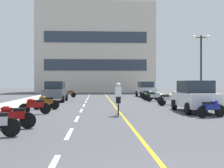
% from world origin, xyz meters
% --- Properties ---
extents(ground_plane, '(140.00, 140.00, 0.00)m').
position_xyz_m(ground_plane, '(0.00, 21.00, 0.00)').
color(ground_plane, '#47474C').
extents(curb_left, '(2.40, 72.00, 0.12)m').
position_xyz_m(curb_left, '(-7.20, 24.00, 0.06)').
color(curb_left, '#B7B2A8').
rests_on(curb_left, ground).
extents(curb_right, '(2.40, 72.00, 0.12)m').
position_xyz_m(curb_right, '(7.20, 24.00, 0.06)').
color(curb_right, '#B7B2A8').
rests_on(curb_right, ground).
extents(lane_dash_1, '(0.14, 2.20, 0.01)m').
position_xyz_m(lane_dash_1, '(-2.00, 6.00, 0.00)').
color(lane_dash_1, silver).
rests_on(lane_dash_1, ground).
extents(lane_dash_2, '(0.14, 2.20, 0.01)m').
position_xyz_m(lane_dash_2, '(-2.00, 10.00, 0.00)').
color(lane_dash_2, silver).
rests_on(lane_dash_2, ground).
extents(lane_dash_3, '(0.14, 2.20, 0.01)m').
position_xyz_m(lane_dash_3, '(-2.00, 14.00, 0.00)').
color(lane_dash_3, silver).
rests_on(lane_dash_3, ground).
extents(lane_dash_4, '(0.14, 2.20, 0.01)m').
position_xyz_m(lane_dash_4, '(-2.00, 18.00, 0.00)').
color(lane_dash_4, silver).
rests_on(lane_dash_4, ground).
extents(lane_dash_5, '(0.14, 2.20, 0.01)m').
position_xyz_m(lane_dash_5, '(-2.00, 22.00, 0.00)').
color(lane_dash_5, silver).
rests_on(lane_dash_5, ground).
extents(lane_dash_6, '(0.14, 2.20, 0.01)m').
position_xyz_m(lane_dash_6, '(-2.00, 26.00, 0.00)').
color(lane_dash_6, silver).
rests_on(lane_dash_6, ground).
extents(lane_dash_7, '(0.14, 2.20, 0.01)m').
position_xyz_m(lane_dash_7, '(-2.00, 30.00, 0.00)').
color(lane_dash_7, silver).
rests_on(lane_dash_7, ground).
extents(lane_dash_8, '(0.14, 2.20, 0.01)m').
position_xyz_m(lane_dash_8, '(-2.00, 34.00, 0.00)').
color(lane_dash_8, silver).
rests_on(lane_dash_8, ground).
extents(lane_dash_9, '(0.14, 2.20, 0.01)m').
position_xyz_m(lane_dash_9, '(-2.00, 38.00, 0.00)').
color(lane_dash_9, silver).
rests_on(lane_dash_9, ground).
extents(lane_dash_10, '(0.14, 2.20, 0.01)m').
position_xyz_m(lane_dash_10, '(-2.00, 42.00, 0.00)').
color(lane_dash_10, silver).
rests_on(lane_dash_10, ground).
extents(lane_dash_11, '(0.14, 2.20, 0.01)m').
position_xyz_m(lane_dash_11, '(-2.00, 46.00, 0.00)').
color(lane_dash_11, silver).
rests_on(lane_dash_11, ground).
extents(centre_line_yellow, '(0.12, 66.00, 0.01)m').
position_xyz_m(centre_line_yellow, '(0.25, 24.00, 0.00)').
color(centre_line_yellow, gold).
rests_on(centre_line_yellow, ground).
extents(office_building, '(20.37, 8.82, 15.52)m').
position_xyz_m(office_building, '(-1.13, 49.35, 7.76)').
color(office_building, beige).
rests_on(office_building, ground).
extents(street_lamp_mid, '(1.46, 0.36, 5.30)m').
position_xyz_m(street_lamp_mid, '(7.13, 18.61, 3.98)').
color(street_lamp_mid, black).
rests_on(street_lamp_mid, curb_right).
extents(parked_car_near, '(1.94, 4.21, 1.82)m').
position_xyz_m(parked_car_near, '(4.63, 12.81, 0.92)').
color(parked_car_near, black).
rests_on(parked_car_near, ground).
extents(parked_car_mid, '(1.95, 4.21, 1.82)m').
position_xyz_m(parked_car_mid, '(-4.75, 22.55, 0.92)').
color(parked_car_mid, black).
rests_on(parked_car_mid, ground).
extents(parked_car_far, '(2.07, 4.27, 1.82)m').
position_xyz_m(parked_car_far, '(4.90, 31.06, 0.92)').
color(parked_car_far, black).
rests_on(parked_car_far, ground).
extents(motorcycle_2, '(1.70, 0.60, 0.92)m').
position_xyz_m(motorcycle_2, '(-4.19, 7.07, 0.47)').
color(motorcycle_2, black).
rests_on(motorcycle_2, ground).
extents(motorcycle_3, '(1.63, 0.81, 0.92)m').
position_xyz_m(motorcycle_3, '(4.55, 10.18, 0.47)').
color(motorcycle_3, black).
rests_on(motorcycle_3, ground).
extents(motorcycle_4, '(1.66, 0.74, 0.92)m').
position_xyz_m(motorcycle_4, '(-4.39, 12.00, 0.47)').
color(motorcycle_4, black).
rests_on(motorcycle_4, ground).
extents(motorcycle_5, '(1.70, 0.60, 0.92)m').
position_xyz_m(motorcycle_5, '(-4.29, 14.83, 0.47)').
color(motorcycle_5, black).
rests_on(motorcycle_5, ground).
extents(motorcycle_6, '(1.68, 0.65, 0.92)m').
position_xyz_m(motorcycle_6, '(4.26, 17.36, 0.47)').
color(motorcycle_6, black).
rests_on(motorcycle_6, ground).
extents(motorcycle_7, '(1.70, 0.60, 0.92)m').
position_xyz_m(motorcycle_7, '(4.56, 18.87, 0.47)').
color(motorcycle_7, black).
rests_on(motorcycle_7, ground).
extents(motorcycle_8, '(1.64, 0.80, 0.92)m').
position_xyz_m(motorcycle_8, '(4.19, 21.88, 0.47)').
color(motorcycle_8, black).
rests_on(motorcycle_8, ground).
extents(motorcycle_9, '(1.68, 0.67, 0.92)m').
position_xyz_m(motorcycle_9, '(4.19, 23.71, 0.47)').
color(motorcycle_9, black).
rests_on(motorcycle_9, ground).
extents(motorcycle_10, '(1.68, 0.64, 0.92)m').
position_xyz_m(motorcycle_10, '(4.36, 26.19, 0.47)').
color(motorcycle_10, black).
rests_on(motorcycle_10, ground).
extents(motorcycle_11, '(1.70, 0.60, 0.92)m').
position_xyz_m(motorcycle_11, '(4.63, 28.09, 0.47)').
color(motorcycle_11, black).
rests_on(motorcycle_11, ground).
extents(motorcycle_12, '(1.65, 0.76, 0.92)m').
position_xyz_m(motorcycle_12, '(-4.22, 30.01, 0.47)').
color(motorcycle_12, black).
rests_on(motorcycle_12, ground).
extents(cyclist_rider, '(0.43, 1.77, 1.71)m').
position_xyz_m(cyclist_rider, '(0.05, 11.20, 0.89)').
color(cyclist_rider, black).
rests_on(cyclist_rider, ground).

